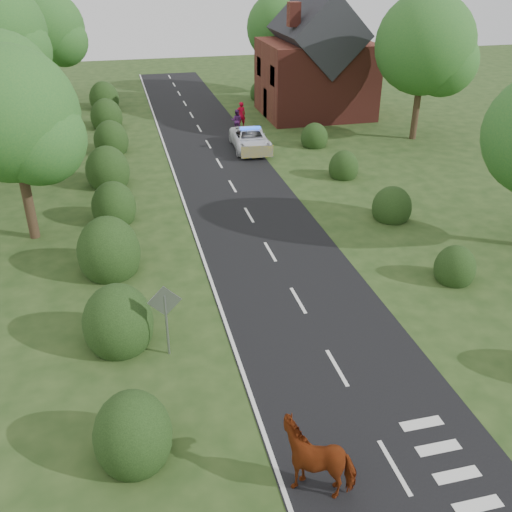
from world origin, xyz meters
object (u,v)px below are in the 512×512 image
object	(u,v)px
road_sign	(165,311)
pedestrian_red	(241,115)
police_van	(250,139)
cow	(318,458)
pedestrian_purple	(237,120)

from	to	relation	value
road_sign	pedestrian_red	size ratio (longest dim) A/B	1.38
pedestrian_red	road_sign	bearing A→B (deg)	68.09
road_sign	police_van	distance (m)	21.64
road_sign	cow	distance (m)	6.67
police_van	pedestrian_purple	size ratio (longest dim) A/B	3.16
road_sign	police_van	world-z (taller)	road_sign
road_sign	pedestrian_purple	world-z (taller)	road_sign
police_van	cow	bearing A→B (deg)	-96.56
cow	pedestrian_purple	size ratio (longest dim) A/B	1.37
pedestrian_red	cow	bearing A→B (deg)	76.38
cow	police_van	size ratio (longest dim) A/B	0.43
road_sign	pedestrian_purple	xyz separation A→B (m)	(7.53, 24.66, -0.87)
pedestrian_red	pedestrian_purple	size ratio (longest dim) A/B	1.17
cow	pedestrian_purple	bearing A→B (deg)	-164.92
pedestrian_red	pedestrian_purple	world-z (taller)	pedestrian_red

